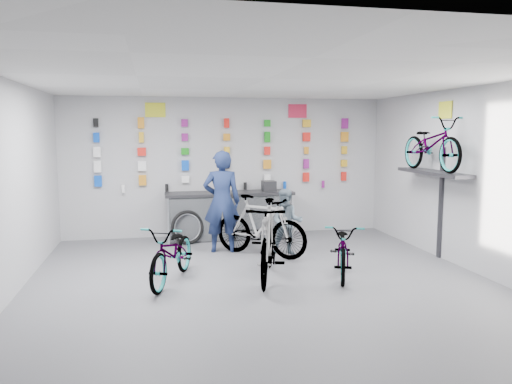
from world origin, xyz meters
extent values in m
plane|color=#57575D|center=(0.00, 0.00, 0.00)|extent=(8.00, 8.00, 0.00)
plane|color=white|center=(0.00, 0.00, 3.00)|extent=(8.00, 8.00, 0.00)
plane|color=silver|center=(0.00, 4.00, 1.50)|extent=(7.00, 0.00, 7.00)
plane|color=silver|center=(0.00, -4.00, 1.50)|extent=(7.00, 0.00, 7.00)
plane|color=silver|center=(3.50, 0.00, 1.50)|extent=(0.00, 8.00, 8.00)
cube|color=black|center=(0.00, 3.55, 0.45)|extent=(2.60, 0.60, 0.90)
cube|color=silver|center=(0.00, 3.25, 0.48)|extent=(2.60, 0.02, 0.90)
cube|color=silver|center=(-1.30, 3.25, 0.48)|extent=(0.04, 0.04, 0.96)
cube|color=silver|center=(1.30, 3.25, 0.48)|extent=(0.04, 0.04, 0.96)
cube|color=black|center=(0.00, 3.55, 0.97)|extent=(2.70, 0.66, 0.06)
cube|color=blue|center=(-2.70, 3.93, 1.25)|extent=(0.15, 0.06, 0.23)
cube|color=orange|center=(-1.80, 3.93, 1.25)|extent=(0.16, 0.06, 0.22)
cube|color=white|center=(-0.90, 3.93, 1.25)|extent=(0.17, 0.06, 0.14)
cube|color=white|center=(0.00, 3.93, 1.25)|extent=(0.15, 0.06, 0.17)
cube|color=white|center=(0.90, 3.93, 1.25)|extent=(0.14, 0.06, 0.15)
cube|color=red|center=(1.80, 3.93, 1.25)|extent=(0.14, 0.06, 0.20)
cube|color=red|center=(2.70, 3.93, 1.25)|extent=(0.11, 0.06, 0.20)
cube|color=white|center=(-2.70, 3.93, 1.55)|extent=(0.15, 0.06, 0.23)
cube|color=white|center=(-1.80, 3.93, 1.55)|extent=(0.17, 0.06, 0.20)
cube|color=blue|center=(-0.90, 3.93, 1.55)|extent=(0.15, 0.06, 0.22)
cube|color=black|center=(0.00, 3.93, 1.55)|extent=(0.10, 0.06, 0.17)
cube|color=orange|center=(0.90, 3.93, 1.55)|extent=(0.17, 0.06, 0.20)
cube|color=#841976|center=(1.80, 3.93, 1.55)|extent=(0.12, 0.06, 0.21)
cube|color=gold|center=(2.70, 3.93, 1.55)|extent=(0.14, 0.06, 0.15)
cube|color=white|center=(-2.70, 3.93, 1.85)|extent=(0.15, 0.06, 0.21)
cube|color=red|center=(-1.80, 3.93, 1.85)|extent=(0.17, 0.06, 0.17)
cube|color=#158715|center=(-0.90, 3.93, 1.85)|extent=(0.16, 0.06, 0.14)
cube|color=gold|center=(0.00, 3.93, 1.85)|extent=(0.12, 0.06, 0.18)
cube|color=red|center=(0.90, 3.93, 1.85)|extent=(0.13, 0.06, 0.18)
cube|color=orange|center=(1.80, 3.93, 1.85)|extent=(0.10, 0.06, 0.16)
cube|color=gold|center=(2.70, 3.93, 1.85)|extent=(0.12, 0.06, 0.18)
cube|color=blue|center=(-2.70, 3.93, 2.15)|extent=(0.12, 0.06, 0.20)
cube|color=gold|center=(-1.80, 3.93, 2.15)|extent=(0.10, 0.06, 0.22)
cube|color=#841976|center=(-0.90, 3.93, 2.15)|extent=(0.13, 0.06, 0.16)
cube|color=orange|center=(0.00, 3.93, 2.15)|extent=(0.14, 0.06, 0.15)
cube|color=#158715|center=(0.90, 3.93, 2.15)|extent=(0.12, 0.06, 0.23)
cube|color=red|center=(1.80, 3.93, 2.15)|extent=(0.17, 0.06, 0.20)
cube|color=orange|center=(2.70, 3.93, 2.15)|extent=(0.17, 0.06, 0.22)
cube|color=black|center=(-2.70, 3.93, 2.45)|extent=(0.10, 0.06, 0.18)
cube|color=orange|center=(-1.80, 3.93, 2.45)|extent=(0.13, 0.06, 0.23)
cube|color=#841976|center=(-0.90, 3.93, 2.45)|extent=(0.14, 0.06, 0.16)
cube|color=red|center=(0.00, 3.93, 2.45)|extent=(0.11, 0.06, 0.20)
cube|color=#158715|center=(0.90, 3.93, 2.45)|extent=(0.14, 0.06, 0.15)
cube|color=gold|center=(1.80, 3.93, 2.45)|extent=(0.18, 0.06, 0.17)
cube|color=#841976|center=(2.70, 3.93, 2.45)|extent=(0.15, 0.06, 0.23)
cylinder|color=white|center=(-2.20, 3.91, 1.08)|extent=(0.07, 0.07, 0.16)
cylinder|color=black|center=(-1.30, 3.91, 1.08)|extent=(0.07, 0.07, 0.16)
cylinder|color=black|center=(0.40, 3.91, 1.08)|extent=(0.07, 0.07, 0.16)
cylinder|color=blue|center=(1.30, 3.91, 1.08)|extent=(0.07, 0.07, 0.16)
cylinder|color=#841976|center=(2.20, 3.91, 1.08)|extent=(0.07, 0.07, 0.16)
cube|color=#333338|center=(3.30, 1.20, 1.55)|extent=(0.38, 1.90, 0.06)
cube|color=#333338|center=(3.48, 1.20, 1.00)|extent=(0.04, 0.10, 2.00)
cube|color=yellow|center=(-1.50, 3.98, 2.72)|extent=(0.42, 0.02, 0.30)
cube|color=#CD2445|center=(1.60, 3.98, 2.72)|extent=(0.42, 0.02, 0.30)
cube|color=yellow|center=(3.48, 1.20, 2.65)|extent=(0.02, 0.40, 0.30)
imported|color=gray|center=(-1.31, 0.66, 0.46)|extent=(1.20, 1.85, 0.92)
imported|color=gray|center=(0.13, 0.53, 0.61)|extent=(1.15, 2.11, 1.22)
imported|color=gray|center=(1.35, 0.46, 0.44)|extent=(1.13, 1.77, 0.88)
imported|color=gray|center=(0.33, 1.95, 0.56)|extent=(1.75, 1.63, 1.12)
imported|color=gray|center=(3.25, 1.20, 2.05)|extent=(0.63, 1.80, 0.95)
imported|color=#162248|center=(-0.32, 2.43, 0.96)|extent=(0.75, 0.55, 1.93)
imported|color=slate|center=(0.82, 1.94, 0.61)|extent=(0.71, 0.62, 1.23)
torus|color=black|center=(-0.92, 3.17, 0.34)|extent=(0.72, 0.35, 0.70)
torus|color=silver|center=(-0.92, 3.17, 0.34)|extent=(0.58, 0.25, 0.57)
cube|color=black|center=(0.85, 3.55, 1.11)|extent=(0.28, 0.30, 0.22)
camera|label=1|loc=(-1.56, -6.81, 2.29)|focal=35.00mm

